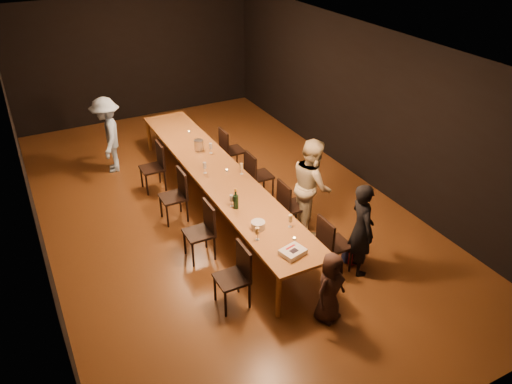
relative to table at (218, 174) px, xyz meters
name	(u,v)px	position (x,y,z in m)	size (l,w,h in m)	color
ground	(219,207)	(0.00, 0.00, -0.70)	(10.00, 10.00, 0.00)	#432310
room_shell	(214,100)	(0.00, 0.00, 1.38)	(6.04, 10.04, 3.02)	black
table	(218,174)	(0.00, 0.00, 0.00)	(0.90, 6.00, 0.75)	brown
chair_right_0	(335,243)	(0.85, -2.40, -0.24)	(0.42, 0.42, 0.93)	black
chair_right_1	(293,205)	(0.85, -1.20, -0.24)	(0.42, 0.42, 0.93)	black
chair_right_2	(260,175)	(0.85, 0.00, -0.24)	(0.42, 0.42, 0.93)	black
chair_right_3	(233,150)	(0.85, 1.20, -0.24)	(0.42, 0.42, 0.93)	black
chair_left_0	(232,278)	(-0.85, -2.40, -0.24)	(0.42, 0.42, 0.93)	black
chair_left_1	(199,232)	(-0.85, -1.20, -0.24)	(0.42, 0.42, 0.93)	black
chair_left_2	(173,197)	(-0.85, 0.00, -0.24)	(0.42, 0.42, 0.93)	black
chair_left_3	(152,168)	(-0.85, 1.20, -0.24)	(0.42, 0.42, 0.93)	black
woman_birthday	(361,229)	(1.16, -2.59, 0.04)	(0.54, 0.36, 1.49)	black
woman_tan	(312,185)	(1.15, -1.26, 0.11)	(0.79, 0.62, 1.63)	beige
man_blue	(108,135)	(-1.36, 2.37, 0.08)	(1.01, 0.58, 1.57)	#9BC4F0
child	(330,287)	(0.19, -3.22, -0.18)	(0.51, 0.33, 1.04)	#3A2620
gift_bag_red	(355,256)	(1.23, -2.45, -0.57)	(0.22, 0.12, 0.26)	red
gift_bag_blue	(351,252)	(1.21, -2.36, -0.55)	(0.24, 0.16, 0.30)	#233A9B
birthday_cake	(293,252)	(-0.04, -2.64, 0.09)	(0.37, 0.32, 0.08)	white
plate_stack	(258,225)	(-0.18, -1.89, 0.11)	(0.21, 0.21, 0.12)	silver
champagne_bottle	(236,199)	(-0.23, -1.24, 0.22)	(0.08, 0.08, 0.35)	black
ice_bucket	(199,145)	(0.03, 0.95, 0.15)	(0.19, 0.19, 0.20)	#B6B5BA
wineglass_0	(257,234)	(-0.32, -2.13, 0.15)	(0.06, 0.06, 0.21)	beige
wineglass_1	(290,221)	(0.26, -2.07, 0.15)	(0.06, 0.06, 0.21)	beige
wineglass_2	(232,201)	(-0.26, -1.16, 0.15)	(0.06, 0.06, 0.21)	silver
wineglass_3	(242,169)	(0.34, -0.28, 0.15)	(0.06, 0.06, 0.21)	beige
wineglass_4	(205,168)	(-0.22, 0.04, 0.15)	(0.06, 0.06, 0.21)	silver
wineglass_5	(211,148)	(0.18, 0.72, 0.15)	(0.06, 0.06, 0.21)	silver
tealight_near	(294,239)	(0.15, -2.37, 0.06)	(0.05, 0.05, 0.03)	#B2B7B2
tealight_mid	(227,170)	(0.15, -0.07, 0.06)	(0.05, 0.05, 0.03)	#B2B7B2
tealight_far	(189,132)	(0.15, 1.79, 0.06)	(0.05, 0.05, 0.03)	#B2B7B2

